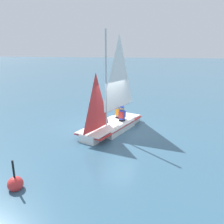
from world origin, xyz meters
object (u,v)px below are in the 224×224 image
sailboat_main (113,116)px  buoy_marker (15,184)px  sailor_helm (122,116)px  sailor_crew (119,113)px

sailboat_main → buoy_marker: size_ratio=4.91×
sailboat_main → sailor_helm: size_ratio=4.29×
sailboat_main → sailor_helm: sailboat_main is taller
sailboat_main → sailor_crew: bearing=-168.8°
sailboat_main → sailor_crew: size_ratio=4.29×
sailor_crew → buoy_marker: bearing=3.6°
sailor_helm → buoy_marker: (-6.25, 1.79, -0.46)m
sailboat_main → buoy_marker: bearing=2.4°
sailboat_main → buoy_marker: sailboat_main is taller
sailor_crew → sailor_helm: bearing=49.4°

